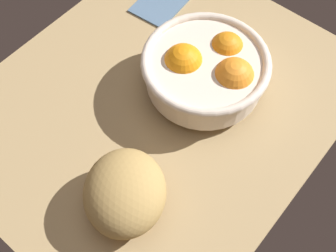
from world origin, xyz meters
The scene contains 3 objects.
ground_plane centered at (0.00, 0.00, -1.50)cm, with size 69.84×58.21×3.00cm, color tan.
fruit_bowl centered at (7.79, -4.75, 5.53)cm, with size 22.65×22.65×9.96cm.
bread_loaf centered at (-18.23, -9.07, 4.43)cm, with size 14.45×12.68×8.86cm, color tan.
Camera 1 is at (-33.18, -30.09, 66.61)cm, focal length 46.76 mm.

